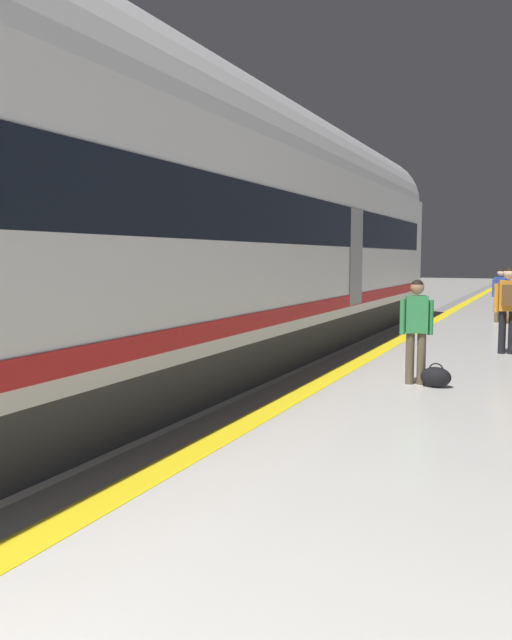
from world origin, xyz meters
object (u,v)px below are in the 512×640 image
Objects in this scene: high_speed_train at (143,213)px; duffel_bag_near at (436,377)px; passenger_near at (416,324)px; passenger_far at (500,291)px; passenger_mid at (508,303)px; duffel_bag_far at (511,318)px.

duffel_bag_near is at bearing 27.63° from high_speed_train.
passenger_near reaches higher than passenger_far.
passenger_far is at bearing 89.00° from duffel_bag_near.
passenger_near is at bearing -92.82° from passenger_far.
passenger_near is 1.01× the size of passenger_far.
high_speed_train is 17.47× the size of passenger_mid.
high_speed_train is 4.81m from duffel_bag_near.
high_speed_train is at bearing -109.38° from duffel_bag_far.
passenger_near is at bearing 160.32° from duffel_bag_near.
duffel_bag_far is (0.50, 10.06, 0.00)m from duffel_bag_near.
duffel_bag_near is 10.08m from duffel_bag_far.
high_speed_train reaches higher than passenger_mid.
duffel_bag_far is at bearing 85.28° from passenger_near.
passenger_mid is at bearing 79.19° from duffel_bag_near.
high_speed_train is 67.65× the size of duffel_bag_near.
passenger_mid is 6.36m from passenger_far.
duffel_bag_near is at bearing -19.68° from passenger_near.
duffel_bag_near is at bearing -100.81° from passenger_mid.
duffel_bag_far is (4.23, 12.01, -2.35)m from high_speed_train.
passenger_near is 3.56× the size of duffel_bag_far.
passenger_mid is 3.87× the size of duffel_bag_far.
passenger_far is (3.90, 12.16, -1.58)m from high_speed_train.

